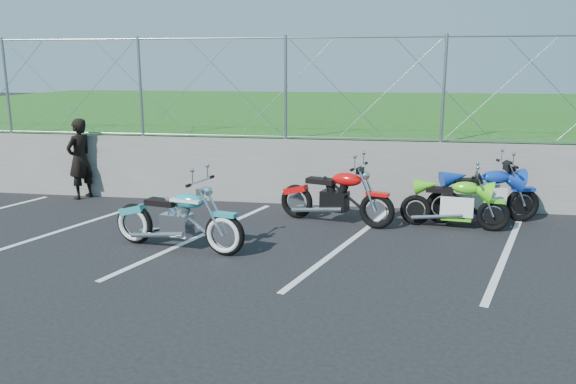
% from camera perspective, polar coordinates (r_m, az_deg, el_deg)
% --- Properties ---
extents(ground, '(90.00, 90.00, 0.00)m').
position_cam_1_polar(ground, '(8.45, -10.96, -6.40)').
color(ground, black).
rests_on(ground, ground).
extents(retaining_wall, '(30.00, 0.22, 1.30)m').
position_cam_1_polar(retaining_wall, '(11.52, -5.15, 2.27)').
color(retaining_wall, slate).
rests_on(retaining_wall, ground).
extents(grass_field, '(30.00, 20.00, 1.30)m').
position_cam_1_polar(grass_field, '(21.26, 1.55, 7.13)').
color(grass_field, '#1A5115').
rests_on(grass_field, ground).
extents(chain_link_fence, '(28.00, 0.03, 2.00)m').
position_cam_1_polar(chain_link_fence, '(11.34, -5.32, 10.50)').
color(chain_link_fence, gray).
rests_on(chain_link_fence, retaining_wall).
extents(parking_lines, '(18.29, 4.31, 0.01)m').
position_cam_1_polar(parking_lines, '(9.05, -1.59, -4.83)').
color(parking_lines, silver).
rests_on(parking_lines, ground).
extents(cruiser_turquoise, '(2.19, 0.72, 1.10)m').
position_cam_1_polar(cruiser_turquoise, '(8.61, -10.96, -2.94)').
color(cruiser_turquoise, black).
rests_on(cruiser_turquoise, ground).
extents(naked_orange, '(2.08, 0.85, 1.07)m').
position_cam_1_polar(naked_orange, '(9.88, 5.02, -0.63)').
color(naked_orange, black).
rests_on(naked_orange, ground).
extents(sportbike_green, '(1.81, 0.64, 0.94)m').
position_cam_1_polar(sportbike_green, '(9.99, 16.67, -1.29)').
color(sportbike_green, black).
rests_on(sportbike_green, ground).
extents(sportbike_blue, '(2.04, 0.74, 1.07)m').
position_cam_1_polar(sportbike_blue, '(10.50, 19.34, -0.49)').
color(sportbike_blue, black).
rests_on(sportbike_blue, ground).
extents(person_standing, '(0.58, 0.71, 1.67)m').
position_cam_1_polar(person_standing, '(12.45, -20.40, 3.18)').
color(person_standing, black).
rests_on(person_standing, ground).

